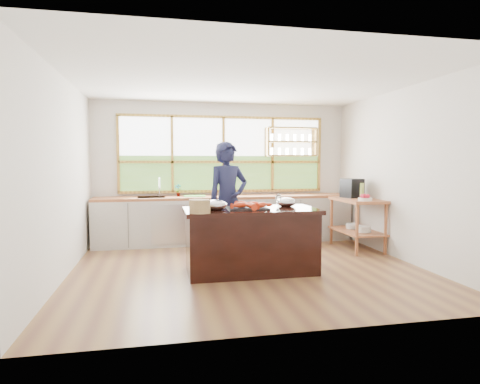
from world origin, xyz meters
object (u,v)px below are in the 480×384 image
object	(u,v)px
espresso_machine	(352,188)
wicker_basket	(200,206)
island	(251,240)
cook	(228,201)

from	to	relation	value
espresso_machine	wicker_basket	distance (m)	3.38
island	wicker_basket	xyz separation A→B (m)	(-0.75, -0.35, 0.53)
island	espresso_machine	world-z (taller)	espresso_machine
island	cook	world-z (taller)	cook
cook	espresso_machine	size ratio (longest dim) A/B	5.39
cook	wicker_basket	bearing A→B (deg)	-134.16
cook	island	bearing A→B (deg)	-94.31
cook	wicker_basket	distance (m)	1.27
island	wicker_basket	bearing A→B (deg)	-155.23
espresso_machine	wicker_basket	bearing A→B (deg)	-164.33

